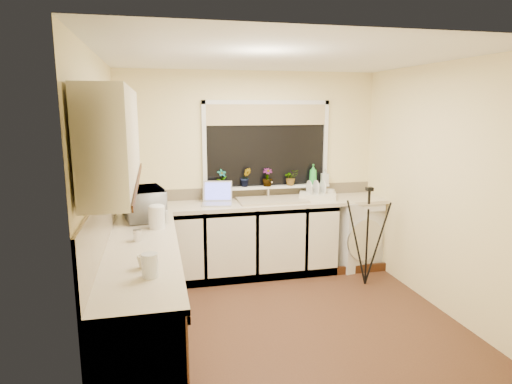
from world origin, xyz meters
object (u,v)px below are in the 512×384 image
(steel_jar, at_px, (137,235))
(soap_bottle_clear, at_px, (325,176))
(laptop, at_px, (217,198))
(cup_left, at_px, (144,262))
(washing_machine, at_px, (354,231))
(plant_a, at_px, (222,178))
(tripod, at_px, (367,236))
(plant_d, at_px, (291,177))
(soap_bottle_green, at_px, (313,174))
(microwave, at_px, (144,203))
(plant_b, at_px, (246,177))
(plant_c, at_px, (267,177))
(glass_jug, at_px, (150,265))
(kettle, at_px, (157,217))
(cup_back, at_px, (330,193))
(dish_rack, at_px, (318,196))

(steel_jar, bearing_deg, soap_bottle_clear, 33.40)
(laptop, bearing_deg, cup_left, -100.36)
(laptop, relative_size, steel_jar, 4.08)
(washing_machine, relative_size, plant_a, 3.87)
(washing_machine, xyz_separation_m, cup_left, (-2.57, -2.00, 0.50))
(tripod, distance_m, cup_left, 2.80)
(laptop, height_order, steel_jar, laptop)
(steel_jar, xyz_separation_m, cup_left, (0.07, -0.67, -0.00))
(steel_jar, distance_m, plant_d, 2.37)
(plant_a, relative_size, cup_left, 2.34)
(soap_bottle_green, bearing_deg, microwave, -160.74)
(plant_a, relative_size, plant_d, 1.15)
(plant_a, bearing_deg, tripod, -28.63)
(microwave, distance_m, plant_d, 1.92)
(washing_machine, distance_m, plant_b, 1.57)
(plant_a, relative_size, soap_bottle_clear, 1.17)
(plant_b, relative_size, plant_c, 1.05)
(tripod, height_order, cup_left, tripod)
(glass_jug, distance_m, soap_bottle_green, 3.12)
(glass_jug, xyz_separation_m, soap_bottle_green, (2.02, 2.37, 0.20))
(plant_b, xyz_separation_m, soap_bottle_green, (0.87, -0.01, 0.01))
(kettle, relative_size, soap_bottle_green, 0.79)
(washing_machine, relative_size, cup_back, 6.71)
(plant_c, bearing_deg, soap_bottle_green, 2.15)
(plant_b, distance_m, plant_d, 0.58)
(dish_rack, relative_size, steel_jar, 4.51)
(soap_bottle_clear, xyz_separation_m, cup_back, (0.01, -0.16, -0.20))
(dish_rack, relative_size, soap_bottle_clear, 2.30)
(washing_machine, height_order, cup_left, cup_left)
(steel_jar, bearing_deg, glass_jug, -82.62)
(steel_jar, xyz_separation_m, cup_back, (2.29, 1.35, 0.00))
(steel_jar, xyz_separation_m, soap_bottle_clear, (2.29, 1.51, 0.20))
(plant_c, relative_size, soap_bottle_clear, 1.16)
(laptop, distance_m, plant_b, 0.48)
(plant_c, distance_m, soap_bottle_clear, 0.76)
(tripod, relative_size, plant_b, 4.84)
(kettle, height_order, plant_b, plant_b)
(microwave, bearing_deg, plant_c, -76.05)
(kettle, bearing_deg, plant_c, 39.35)
(microwave, height_order, plant_a, plant_a)
(kettle, xyz_separation_m, soap_bottle_clear, (2.12, 1.13, 0.15))
(steel_jar, bearing_deg, kettle, 66.21)
(plant_b, bearing_deg, washing_machine, -7.64)
(plant_c, height_order, soap_bottle_clear, plant_c)
(tripod, xyz_separation_m, microwave, (-2.45, 0.10, 0.48))
(cup_left, bearing_deg, plant_d, 50.84)
(laptop, distance_m, steel_jar, 1.57)
(washing_machine, bearing_deg, microwave, 179.14)
(plant_d, bearing_deg, tripod, -50.73)
(tripod, distance_m, plant_d, 1.20)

